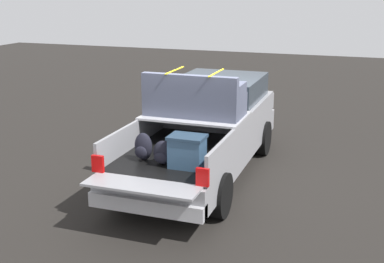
# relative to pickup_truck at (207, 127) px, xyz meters

# --- Properties ---
(ground_plane) EXTENTS (40.00, 40.00, 0.00)m
(ground_plane) POSITION_rel_pickup_truck_xyz_m (-0.36, 0.00, -0.95)
(ground_plane) COLOR black
(pickup_truck) EXTENTS (6.05, 2.06, 2.23)m
(pickup_truck) POSITION_rel_pickup_truck_xyz_m (0.00, 0.00, 0.00)
(pickup_truck) COLOR gray
(pickup_truck) RESTS_ON ground_plane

